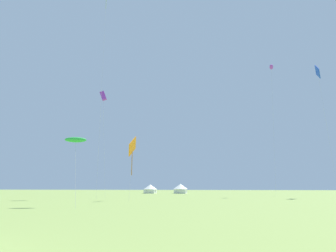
% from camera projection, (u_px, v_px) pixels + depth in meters
% --- Properties ---
extents(kite_blue_diamond, '(0.95, 3.13, 26.22)m').
position_uv_depth(kite_blue_diamond, '(318.00, 72.00, 55.47)').
color(kite_blue_diamond, blue).
rests_on(kite_blue_diamond, ground).
extents(kite_green_parafoil, '(3.02, 3.14, 6.38)m').
position_uv_depth(kite_green_parafoil, '(76.00, 140.00, 25.95)').
color(kite_green_parafoil, green).
rests_on(kite_green_parafoil, ground).
extents(kite_purple_parafoil, '(2.45, 3.65, 28.61)m').
position_uv_depth(kite_purple_parafoil, '(271.00, 67.00, 61.40)').
color(kite_purple_parafoil, purple).
rests_on(kite_purple_parafoil, ground).
extents(kite_lime_diamond, '(1.83, 2.07, 35.07)m').
position_uv_depth(kite_lime_diamond, '(106.00, 4.00, 47.02)').
color(kite_lime_diamond, '#99DB2D').
rests_on(kite_lime_diamond, ground).
extents(kite_orange_diamond, '(1.06, 3.79, 8.54)m').
position_uv_depth(kite_orange_diamond, '(132.00, 148.00, 37.22)').
color(kite_orange_diamond, orange).
rests_on(kite_orange_diamond, ground).
extents(kite_purple_box, '(2.15, 1.04, 17.31)m').
position_uv_depth(kite_purple_box, '(103.00, 96.00, 45.33)').
color(kite_purple_box, purple).
rests_on(kite_purple_box, ground).
extents(festival_tent_right, '(3.95, 3.95, 2.57)m').
position_uv_depth(festival_tent_right, '(150.00, 188.00, 80.12)').
color(festival_tent_right, white).
rests_on(festival_tent_right, ground).
extents(festival_tent_center, '(4.15, 4.15, 2.70)m').
position_uv_depth(festival_tent_center, '(181.00, 188.00, 78.23)').
color(festival_tent_center, white).
rests_on(festival_tent_center, ground).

